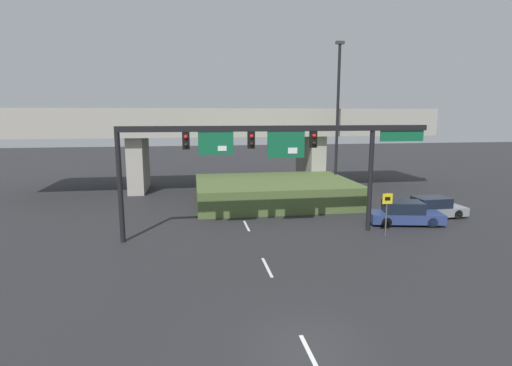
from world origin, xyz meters
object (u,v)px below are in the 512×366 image
highway_light_pole_near (337,116)px  parked_sedan_near_right (405,214)px  signal_gantry (271,146)px  speed_limit_sign (387,208)px  parked_sedan_mid_right (432,208)px

highway_light_pole_near → parked_sedan_near_right: highway_light_pole_near is taller
signal_gantry → highway_light_pole_near: size_ratio=1.38×
signal_gantry → parked_sedan_near_right: size_ratio=3.72×
signal_gantry → parked_sedan_near_right: 10.10m
signal_gantry → parked_sedan_near_right: signal_gantry is taller
speed_limit_sign → signal_gantry: bearing=168.3°
parked_sedan_mid_right → parked_sedan_near_right: bearing=-157.8°
signal_gantry → parked_sedan_mid_right: 12.80m
speed_limit_sign → parked_sedan_mid_right: size_ratio=0.59×
signal_gantry → speed_limit_sign: 7.54m
speed_limit_sign → parked_sedan_mid_right: bearing=34.4°
signal_gantry → parked_sedan_mid_right: (11.75, 2.23, -4.57)m
parked_sedan_near_right → parked_sedan_mid_right: parked_sedan_near_right is taller
speed_limit_sign → highway_light_pole_near: highway_light_pole_near is taller
signal_gantry → highway_light_pole_near: 13.60m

